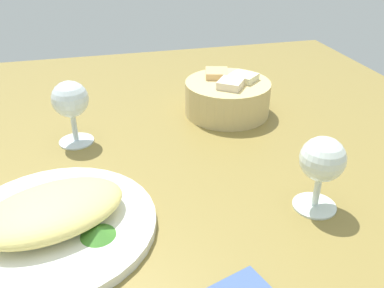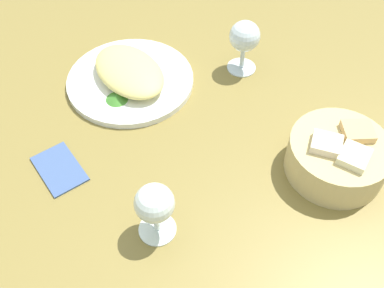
{
  "view_description": "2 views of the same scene",
  "coord_description": "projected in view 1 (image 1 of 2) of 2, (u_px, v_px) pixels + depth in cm",
  "views": [
    {
      "loc": [
        -5.21,
        -55.75,
        38.01
      ],
      "look_at": [
        9.15,
        1.42,
        4.8
      ],
      "focal_mm": 38.49,
      "sensor_mm": 36.0,
      "label": 1
    },
    {
      "loc": [
        61.51,
        -19.02,
        67.29
      ],
      "look_at": [
        12.42,
        -3.12,
        5.41
      ],
      "focal_mm": 42.05,
      "sensor_mm": 36.0,
      "label": 2
    }
  ],
  "objects": [
    {
      "name": "ground_plane",
      "position": [
        140.0,
        186.0,
        0.67
      ],
      "size": [
        140.0,
        140.0,
        2.0
      ],
      "primitive_type": "cube",
      "color": "olive"
    },
    {
      "name": "plate",
      "position": [
        55.0,
        226.0,
        0.56
      ],
      "size": [
        27.54,
        27.54,
        1.4
      ],
      "primitive_type": "cylinder",
      "color": "white",
      "rests_on": "ground_plane"
    },
    {
      "name": "omelette",
      "position": [
        52.0,
        210.0,
        0.55
      ],
      "size": [
        22.45,
        17.99,
        4.03
      ],
      "primitive_type": "ellipsoid",
      "rotation": [
        0.0,
        0.0,
        0.32
      ],
      "color": "#E3D174",
      "rests_on": "plate"
    },
    {
      "name": "lettuce_garnish",
      "position": [
        98.0,
        231.0,
        0.53
      ],
      "size": [
        4.68,
        4.68,
        1.35
      ],
      "primitive_type": "cone",
      "color": "#3E812B",
      "rests_on": "plate"
    },
    {
      "name": "bread_basket",
      "position": [
        228.0,
        96.0,
        0.88
      ],
      "size": [
        18.02,
        18.02,
        8.64
      ],
      "color": "#CEB678",
      "rests_on": "ground_plane"
    },
    {
      "name": "wine_glass_near",
      "position": [
        322.0,
        164.0,
        0.57
      ],
      "size": [
        6.46,
        6.46,
        11.48
      ],
      "color": "silver",
      "rests_on": "ground_plane"
    },
    {
      "name": "wine_glass_far",
      "position": [
        71.0,
        103.0,
        0.74
      ],
      "size": [
        6.67,
        6.67,
        12.13
      ],
      "color": "silver",
      "rests_on": "ground_plane"
    }
  ]
}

